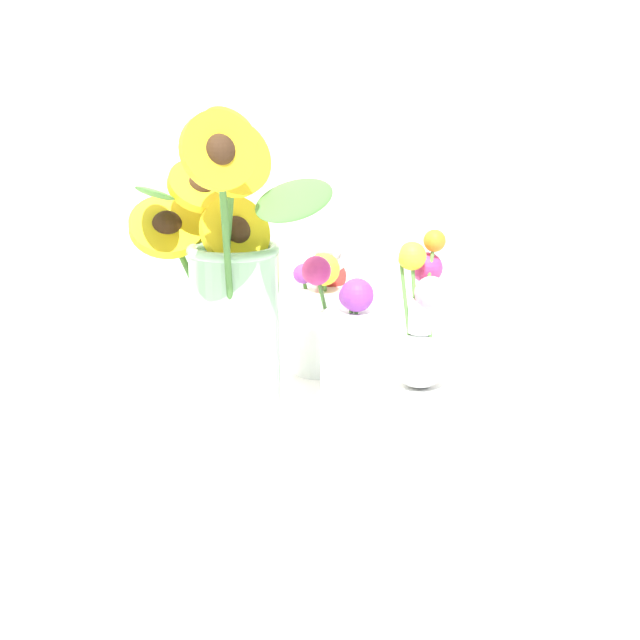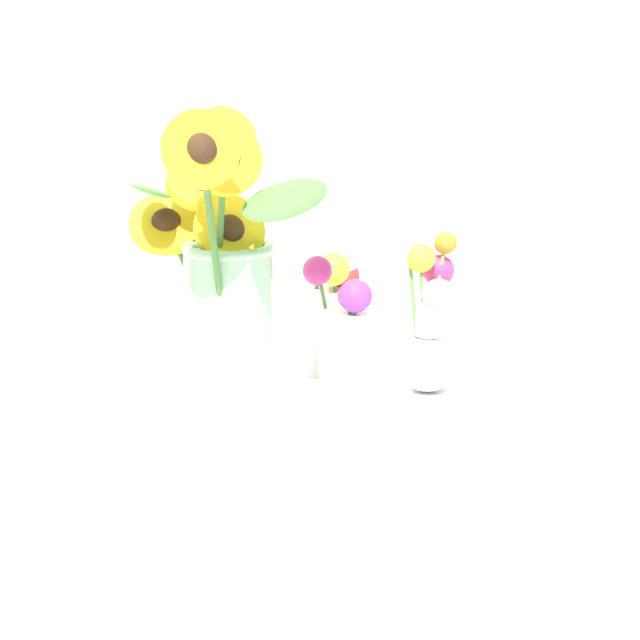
# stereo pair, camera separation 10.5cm
# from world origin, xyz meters

# --- Properties ---
(ground_plane) EXTENTS (6.00, 6.00, 0.00)m
(ground_plane) POSITION_xyz_m (0.00, 0.00, 0.00)
(ground_plane) COLOR silver
(serving_tray) EXTENTS (0.53, 0.53, 0.02)m
(serving_tray) POSITION_xyz_m (0.01, 0.06, 0.01)
(serving_tray) COLOR white
(serving_tray) RESTS_ON ground_plane
(mason_jar_sunflowers) EXTENTS (0.23, 0.23, 0.37)m
(mason_jar_sunflowers) POSITION_xyz_m (-0.11, 0.06, 0.18)
(mason_jar_sunflowers) COLOR #99CC9E
(mason_jar_sunflowers) RESTS_ON serving_tray
(vase_small_center) EXTENTS (0.07, 0.10, 0.19)m
(vase_small_center) POSITION_xyz_m (0.03, 0.03, 0.10)
(vase_small_center) COLOR white
(vase_small_center) RESTS_ON serving_tray
(vase_bulb_right) EXTENTS (0.09, 0.09, 0.20)m
(vase_bulb_right) POSITION_xyz_m (0.17, 0.06, 0.10)
(vase_bulb_right) COLOR white
(vase_bulb_right) RESTS_ON serving_tray
(vase_small_back) EXTENTS (0.09, 0.09, 0.19)m
(vase_small_back) POSITION_xyz_m (0.10, 0.18, 0.11)
(vase_small_back) COLOR white
(vase_small_back) RESTS_ON serving_tray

